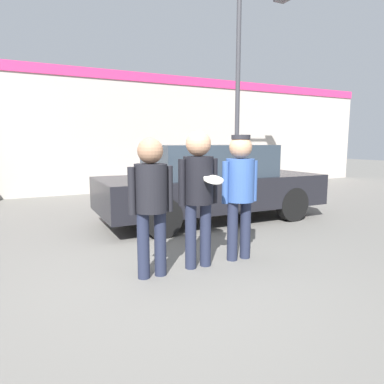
{
  "coord_description": "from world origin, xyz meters",
  "views": [
    {
      "loc": [
        -1.76,
        -3.92,
        1.66
      ],
      "look_at": [
        0.27,
        0.19,
        0.99
      ],
      "focal_mm": 32.0,
      "sensor_mm": 36.0,
      "label": 1
    }
  ],
  "objects_px": {
    "person_left": "(151,194)",
    "person_middle_with_frisbee": "(198,186)",
    "person_right": "(240,184)",
    "parked_car_near": "(211,183)",
    "street_lamp": "(248,69)"
  },
  "relations": [
    {
      "from": "person_left",
      "to": "person_middle_with_frisbee",
      "type": "xyz_separation_m",
      "value": [
        0.67,
        0.04,
        0.07
      ]
    },
    {
      "from": "person_right",
      "to": "person_middle_with_frisbee",
      "type": "bearing_deg",
      "value": -177.68
    },
    {
      "from": "parked_car_near",
      "to": "street_lamp",
      "type": "height_order",
      "value": "street_lamp"
    },
    {
      "from": "person_left",
      "to": "parked_car_near",
      "type": "bearing_deg",
      "value": 47.73
    },
    {
      "from": "person_left",
      "to": "street_lamp",
      "type": "bearing_deg",
      "value": 43.51
    },
    {
      "from": "parked_car_near",
      "to": "person_left",
      "type": "bearing_deg",
      "value": -132.27
    },
    {
      "from": "parked_car_near",
      "to": "person_right",
      "type": "bearing_deg",
      "value": -110.27
    },
    {
      "from": "street_lamp",
      "to": "person_right",
      "type": "bearing_deg",
      "value": -126.0
    },
    {
      "from": "person_middle_with_frisbee",
      "to": "parked_car_near",
      "type": "relative_size",
      "value": 0.38
    },
    {
      "from": "person_middle_with_frisbee",
      "to": "person_right",
      "type": "relative_size",
      "value": 1.03
    },
    {
      "from": "street_lamp",
      "to": "person_middle_with_frisbee",
      "type": "bearing_deg",
      "value": -131.77
    },
    {
      "from": "person_left",
      "to": "person_right",
      "type": "bearing_deg",
      "value": 3.06
    },
    {
      "from": "person_middle_with_frisbee",
      "to": "street_lamp",
      "type": "relative_size",
      "value": 0.31
    },
    {
      "from": "person_middle_with_frisbee",
      "to": "street_lamp",
      "type": "distance_m",
      "value": 5.76
    },
    {
      "from": "person_left",
      "to": "person_right",
      "type": "distance_m",
      "value": 1.34
    }
  ]
}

